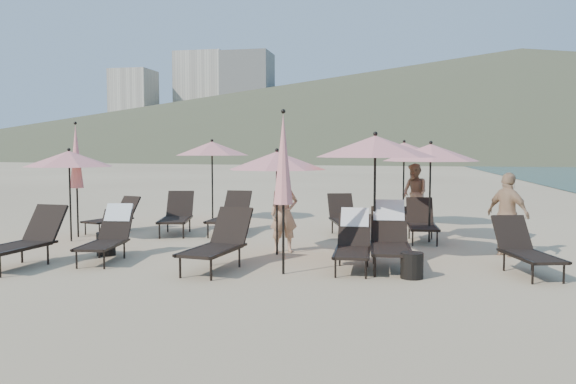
% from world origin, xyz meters
% --- Properties ---
extents(ground, '(800.00, 800.00, 0.00)m').
position_xyz_m(ground, '(0.00, 0.00, 0.00)').
color(ground, '#D6BA8C').
rests_on(ground, ground).
extents(volcanic_headland, '(690.00, 690.00, 55.00)m').
position_xyz_m(volcanic_headland, '(71.37, 302.62, 26.49)').
color(volcanic_headland, brown).
rests_on(volcanic_headland, ground).
extents(hotel_skyline, '(109.00, 82.00, 55.00)m').
position_xyz_m(hotel_skyline, '(-93.62, 271.21, 24.18)').
color(hotel_skyline, beige).
rests_on(hotel_skyline, ground).
extents(lounger_0, '(0.83, 1.85, 1.04)m').
position_xyz_m(lounger_0, '(-4.83, -0.56, 0.49)').
color(lounger_0, black).
rests_on(lounger_0, ground).
extents(lounger_1, '(0.80, 1.69, 1.01)m').
position_xyz_m(lounger_1, '(-3.68, 0.32, 0.48)').
color(lounger_1, black).
rests_on(lounger_1, ground).
extents(lounger_2, '(0.89, 1.83, 1.01)m').
position_xyz_m(lounger_2, '(-1.38, -0.07, 0.47)').
color(lounger_2, black).
rests_on(lounger_2, ground).
extents(lounger_3, '(0.65, 1.63, 1.00)m').
position_xyz_m(lounger_3, '(0.90, 0.50, 0.48)').
color(lounger_3, black).
rests_on(lounger_3, ground).
extents(lounger_4, '(0.78, 1.86, 1.13)m').
position_xyz_m(lounger_4, '(1.52, 0.79, 0.54)').
color(lounger_4, black).
rests_on(lounger_4, ground).
extents(lounger_5, '(1.00, 1.68, 0.91)m').
position_xyz_m(lounger_5, '(3.75, 0.61, 0.43)').
color(lounger_5, black).
rests_on(lounger_5, ground).
extents(lounger_6, '(0.99, 1.62, 0.87)m').
position_xyz_m(lounger_6, '(-5.43, 3.71, 0.41)').
color(lounger_6, black).
rests_on(lounger_6, ground).
extents(lounger_7, '(1.08, 1.88, 1.02)m').
position_xyz_m(lounger_7, '(-3.77, 3.78, 0.48)').
color(lounger_7, black).
rests_on(lounger_7, ground).
extents(lounger_8, '(0.71, 1.80, 1.03)m').
position_xyz_m(lounger_8, '(-2.46, 4.05, 0.48)').
color(lounger_8, black).
rests_on(lounger_8, ground).
extents(lounger_9, '(1.11, 1.80, 0.97)m').
position_xyz_m(lounger_9, '(0.35, 4.41, 0.45)').
color(lounger_9, black).
rests_on(lounger_9, ground).
extents(lounger_10, '(0.73, 1.68, 0.94)m').
position_xyz_m(lounger_10, '(2.16, 3.87, 0.44)').
color(lounger_10, black).
rests_on(lounger_10, ground).
extents(umbrella_open_0, '(1.97, 1.97, 2.12)m').
position_xyz_m(umbrella_open_0, '(-5.65, 2.16, 1.87)').
color(umbrella_open_0, black).
rests_on(umbrella_open_0, ground).
extents(umbrella_open_1, '(1.95, 1.95, 2.10)m').
position_xyz_m(umbrella_open_1, '(-0.69, 1.48, 1.86)').
color(umbrella_open_1, black).
rests_on(umbrella_open_1, ground).
extents(umbrella_open_2, '(2.24, 2.24, 2.41)m').
position_xyz_m(umbrella_open_2, '(1.22, 1.35, 2.13)').
color(umbrella_open_2, black).
rests_on(umbrella_open_2, ground).
extents(umbrella_open_3, '(2.24, 2.24, 2.41)m').
position_xyz_m(umbrella_open_3, '(-3.76, 6.43, 2.13)').
color(umbrella_open_3, black).
rests_on(umbrella_open_3, ground).
extents(umbrella_open_4, '(2.19, 2.19, 2.36)m').
position_xyz_m(umbrella_open_4, '(1.75, 6.29, 2.08)').
color(umbrella_open_4, black).
rests_on(umbrella_open_4, ground).
extents(umbrella_open_5, '(2.12, 2.12, 2.28)m').
position_xyz_m(umbrella_open_5, '(2.33, 3.67, 2.01)').
color(umbrella_open_5, black).
rests_on(umbrella_open_5, ground).
extents(umbrella_closed_0, '(0.32, 0.32, 2.73)m').
position_xyz_m(umbrella_closed_0, '(-0.20, -0.22, 1.90)').
color(umbrella_closed_0, black).
rests_on(umbrella_closed_0, ground).
extents(umbrella_closed_1, '(0.32, 0.32, 2.75)m').
position_xyz_m(umbrella_closed_1, '(-5.86, 2.77, 1.91)').
color(umbrella_closed_1, black).
rests_on(umbrella_closed_1, ground).
extents(side_table_0, '(0.37, 0.37, 0.46)m').
position_xyz_m(side_table_0, '(-3.97, 0.74, 0.23)').
color(side_table_0, black).
rests_on(side_table_0, ground).
extents(side_table_1, '(0.37, 0.37, 0.42)m').
position_xyz_m(side_table_1, '(1.90, -0.11, 0.21)').
color(side_table_1, black).
rests_on(side_table_1, ground).
extents(beachgoer_a, '(0.68, 0.59, 1.57)m').
position_xyz_m(beachgoer_a, '(-0.62, 1.80, 0.78)').
color(beachgoer_a, tan).
rests_on(beachgoer_a, ground).
extents(beachgoer_b, '(1.01, 1.05, 1.70)m').
position_xyz_m(beachgoer_b, '(2.06, 7.18, 0.85)').
color(beachgoer_b, '#90664A').
rests_on(beachgoer_b, ground).
extents(beachgoer_c, '(0.92, 0.99, 1.63)m').
position_xyz_m(beachgoer_c, '(3.75, 2.26, 0.82)').
color(beachgoer_c, tan).
rests_on(beachgoer_c, ground).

